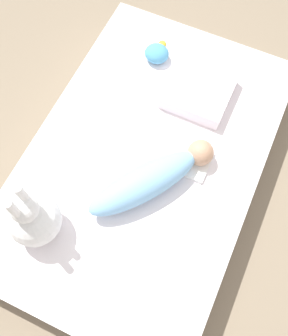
# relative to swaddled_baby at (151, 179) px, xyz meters

# --- Properties ---
(ground_plane) EXTENTS (12.00, 12.00, 0.00)m
(ground_plane) POSITION_rel_swaddled_baby_xyz_m (0.11, 0.08, -0.29)
(ground_plane) COLOR #7A6B56
(bed_mattress) EXTENTS (1.59, 1.01, 0.22)m
(bed_mattress) POSITION_rel_swaddled_baby_xyz_m (0.11, 0.08, -0.18)
(bed_mattress) COLOR white
(bed_mattress) RESTS_ON ground_plane
(burp_cloth) EXTENTS (0.16, 0.17, 0.02)m
(burp_cloth) POSITION_rel_swaddled_baby_xyz_m (0.18, -0.12, -0.06)
(burp_cloth) COLOR white
(burp_cloth) RESTS_ON bed_mattress
(swaddled_baby) EXTENTS (0.55, 0.43, 0.14)m
(swaddled_baby) POSITION_rel_swaddled_baby_xyz_m (0.00, 0.00, 0.00)
(swaddled_baby) COLOR #7FB7E5
(swaddled_baby) RESTS_ON bed_mattress
(pillow) EXTENTS (0.30, 0.30, 0.07)m
(pillow) POSITION_rel_swaddled_baby_xyz_m (0.52, -0.02, -0.03)
(pillow) COLOR white
(pillow) RESTS_ON bed_mattress
(bunny_plush) EXTENTS (0.22, 0.22, 0.40)m
(bunny_plush) POSITION_rel_swaddled_baby_xyz_m (-0.36, 0.34, 0.06)
(bunny_plush) COLOR white
(bunny_plush) RESTS_ON bed_mattress
(turtle_plush) EXTENTS (0.15, 0.12, 0.08)m
(turtle_plush) POSITION_rel_swaddled_baby_xyz_m (0.64, 0.26, -0.03)
(turtle_plush) COLOR #4C99C6
(turtle_plush) RESTS_ON bed_mattress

